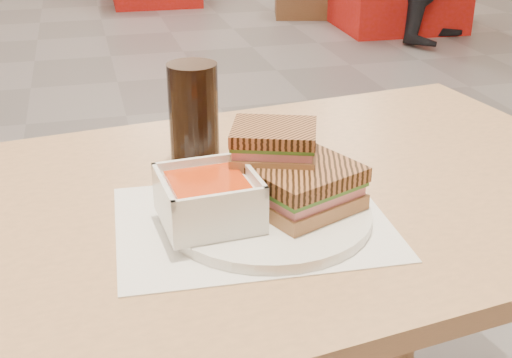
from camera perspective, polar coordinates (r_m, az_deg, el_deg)
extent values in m
cube|color=tan|center=(0.97, -1.43, -2.30)|extent=(1.28, 0.85, 0.03)
cylinder|color=tan|center=(1.62, 13.31, -6.13)|extent=(0.06, 0.06, 0.72)
cube|color=white|center=(0.89, -0.30, -3.70)|extent=(0.37, 0.30, 0.00)
cylinder|color=white|center=(0.89, 1.05, -3.05)|extent=(0.27, 0.27, 0.01)
cube|color=white|center=(0.85, -4.04, -2.02)|extent=(0.13, 0.13, 0.05)
cube|color=#E23E09|center=(0.84, -4.09, -0.33)|extent=(0.10, 0.10, 0.01)
cube|color=white|center=(0.85, -0.42, 0.45)|extent=(0.01, 0.12, 0.01)
cube|color=white|center=(0.83, -7.89, -0.62)|extent=(0.01, 0.12, 0.01)
cube|color=white|center=(0.89, -5.07, 1.39)|extent=(0.12, 0.01, 0.01)
cube|color=white|center=(0.79, -3.01, -1.73)|extent=(0.12, 0.01, 0.01)
cube|color=#9D734A|center=(0.89, 4.18, -1.85)|extent=(0.16, 0.15, 0.02)
cube|color=#C76B6A|center=(0.88, 4.22, -0.90)|extent=(0.15, 0.14, 0.01)
cube|color=#386B23|center=(0.88, 4.24, -0.33)|extent=(0.16, 0.15, 0.01)
cube|color=brown|center=(0.87, 4.26, 0.45)|extent=(0.16, 0.15, 0.02)
cube|color=#9D734A|center=(0.90, 1.52, 2.04)|extent=(0.14, 0.12, 0.02)
cube|color=#C76B6A|center=(0.90, 1.53, 2.85)|extent=(0.13, 0.12, 0.01)
cube|color=#386B23|center=(0.90, 1.54, 3.34)|extent=(0.13, 0.12, 0.01)
cube|color=brown|center=(0.89, 1.54, 4.01)|extent=(0.14, 0.12, 0.02)
cylinder|color=black|center=(1.04, -5.30, 5.36)|extent=(0.08, 0.08, 0.16)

